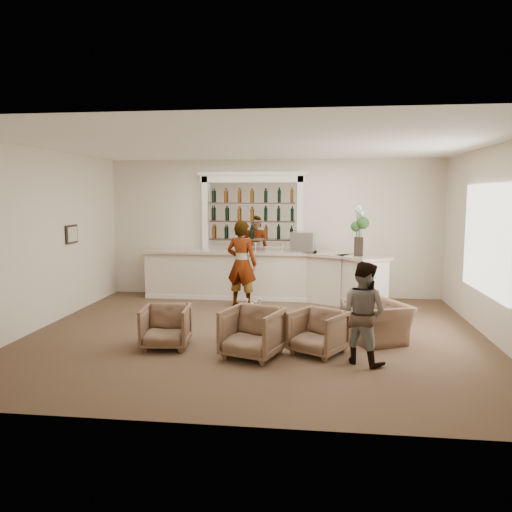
% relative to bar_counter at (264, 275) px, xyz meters
% --- Properties ---
extents(ground, '(8.00, 8.00, 0.00)m').
position_rel_bar_counter_xyz_m(ground, '(0.16, -3.00, -0.57)').
color(ground, brown).
rests_on(ground, ground).
extents(room_shell, '(8.04, 7.02, 3.32)m').
position_rel_bar_counter_xyz_m(room_shell, '(0.33, -2.29, 1.77)').
color(room_shell, beige).
rests_on(room_shell, ground).
extents(bar_counter, '(5.72, 1.80, 1.14)m').
position_rel_bar_counter_xyz_m(bar_counter, '(0.00, 0.00, 0.00)').
color(bar_counter, beige).
rests_on(bar_counter, ground).
extents(back_bar_alcove, '(2.64, 0.25, 3.00)m').
position_rel_bar_counter_xyz_m(back_bar_alcove, '(-0.34, 0.41, 1.46)').
color(back_bar_alcove, white).
rests_on(back_bar_alcove, ground).
extents(cocktail_table, '(0.64, 0.64, 0.50)m').
position_rel_bar_counter_xyz_m(cocktail_table, '(0.17, -3.35, -0.32)').
color(cocktail_table, '#4F3222').
rests_on(cocktail_table, ground).
extents(sommelier, '(0.79, 0.63, 1.91)m').
position_rel_bar_counter_xyz_m(sommelier, '(-0.42, -0.78, 0.38)').
color(sommelier, gray).
rests_on(sommelier, ground).
extents(guest, '(0.93, 0.88, 1.51)m').
position_rel_bar_counter_xyz_m(guest, '(1.90, -4.26, 0.18)').
color(guest, gray).
rests_on(guest, ground).
extents(armchair_left, '(0.80, 0.82, 0.68)m').
position_rel_bar_counter_xyz_m(armchair_left, '(-1.19, -3.89, -0.23)').
color(armchair_left, brown).
rests_on(armchair_left, ground).
extents(armchair_center, '(1.03, 1.05, 0.76)m').
position_rel_bar_counter_xyz_m(armchair_center, '(0.26, -4.19, -0.20)').
color(armchair_center, brown).
rests_on(armchair_center, ground).
extents(armchair_right, '(1.01, 1.02, 0.68)m').
position_rel_bar_counter_xyz_m(armchair_right, '(1.25, -3.92, -0.23)').
color(armchair_right, brown).
rests_on(armchair_right, ground).
extents(armchair_far, '(1.23, 1.28, 0.65)m').
position_rel_bar_counter_xyz_m(armchair_far, '(2.24, -3.09, -0.25)').
color(armchair_far, brown).
rests_on(armchair_far, ground).
extents(espresso_machine, '(0.58, 0.50, 0.46)m').
position_rel_bar_counter_xyz_m(espresso_machine, '(0.89, 0.05, 0.80)').
color(espresso_machine, '#B9B9BE').
rests_on(espresso_machine, bar_counter).
extents(flower_vase, '(0.29, 0.29, 1.08)m').
position_rel_bar_counter_xyz_m(flower_vase, '(2.11, -0.58, 1.18)').
color(flower_vase, black).
rests_on(flower_vase, bar_counter).
extents(wine_glass_bar_left, '(0.07, 0.07, 0.21)m').
position_rel_bar_counter_xyz_m(wine_glass_bar_left, '(-0.20, -0.05, 0.67)').
color(wine_glass_bar_left, white).
rests_on(wine_glass_bar_left, bar_counter).
extents(wine_glass_bar_right, '(0.07, 0.07, 0.21)m').
position_rel_bar_counter_xyz_m(wine_glass_bar_right, '(0.43, 0.01, 0.67)').
color(wine_glass_bar_right, white).
rests_on(wine_glass_bar_right, bar_counter).
extents(wine_glass_tbl_a, '(0.07, 0.07, 0.21)m').
position_rel_bar_counter_xyz_m(wine_glass_tbl_a, '(0.05, -3.32, 0.03)').
color(wine_glass_tbl_a, white).
rests_on(wine_glass_tbl_a, cocktail_table).
extents(wine_glass_tbl_b, '(0.07, 0.07, 0.21)m').
position_rel_bar_counter_xyz_m(wine_glass_tbl_b, '(0.27, -3.27, 0.03)').
color(wine_glass_tbl_b, white).
rests_on(wine_glass_tbl_b, cocktail_table).
extents(wine_glass_tbl_c, '(0.07, 0.07, 0.21)m').
position_rel_bar_counter_xyz_m(wine_glass_tbl_c, '(0.21, -3.48, 0.03)').
color(wine_glass_tbl_c, white).
rests_on(wine_glass_tbl_c, cocktail_table).
extents(napkin_holder, '(0.08, 0.08, 0.12)m').
position_rel_bar_counter_xyz_m(napkin_holder, '(0.15, -3.21, -0.01)').
color(napkin_holder, silver).
rests_on(napkin_holder, cocktail_table).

